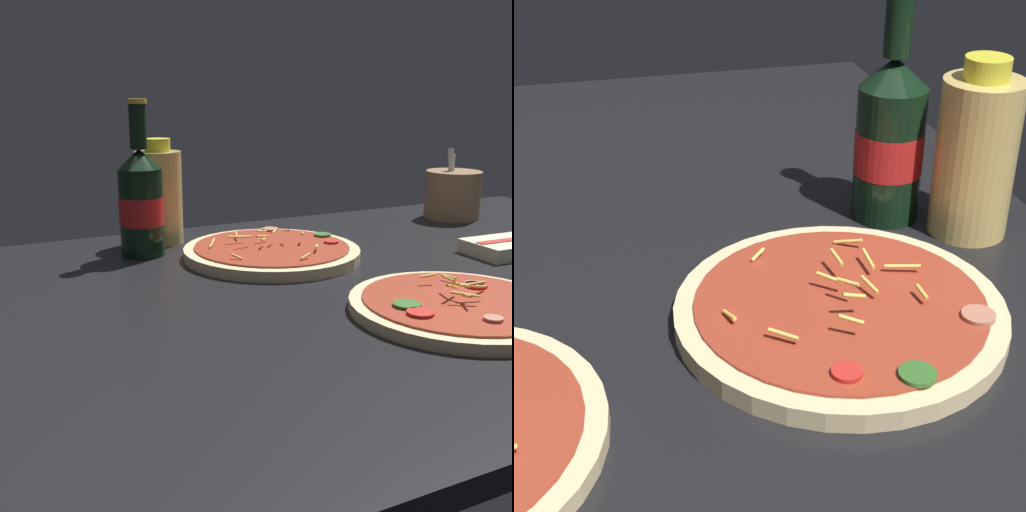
{
  "view_description": "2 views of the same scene",
  "coord_description": "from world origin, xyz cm",
  "views": [
    {
      "loc": [
        -51.62,
        -74.64,
        30.18
      ],
      "look_at": [
        -9.91,
        8.48,
        5.59
      ],
      "focal_mm": 45.0,
      "sensor_mm": 36.0,
      "label": 1
    },
    {
      "loc": [
        51.65,
        -3.31,
        42.25
      ],
      "look_at": [
        -2.81,
        10.35,
        10.02
      ],
      "focal_mm": 55.0,
      "sensor_mm": 36.0,
      "label": 2
    }
  ],
  "objects": [
    {
      "name": "counter_slab",
      "position": [
        0.0,
        0.0,
        1.25
      ],
      "size": [
        160.0,
        90.0,
        2.5
      ],
      "color": "black",
      "rests_on": "ground"
    },
    {
      "name": "pizza_near",
      "position": [
        5.5,
        -17.89,
        3.39
      ],
      "size": [
        27.73,
        27.73,
        4.27
      ],
      "color": "beige",
      "rests_on": "counter_slab"
    },
    {
      "name": "pizza_far",
      "position": [
        -2.84,
        16.75,
        3.52
      ],
      "size": [
        29.34,
        29.34,
        4.73
      ],
      "color": "beige",
      "rests_on": "counter_slab"
    },
    {
      "name": "beer_bottle",
      "position": [
        -21.45,
        28.17,
        11.83
      ],
      "size": [
        7.42,
        7.42,
        25.85
      ],
      "color": "black",
      "rests_on": "counter_slab"
    },
    {
      "name": "oil_bottle",
      "position": [
        -15.93,
        35.44,
        11.17
      ],
      "size": [
        8.33,
        8.33,
        18.86
      ],
      "color": "#D6B766",
      "rests_on": "counter_slab"
    },
    {
      "name": "utensil_crock",
      "position": [
        48.06,
        29.12,
        7.69
      ],
      "size": [
        11.75,
        11.75,
        15.14
      ],
      "color": "#9E7A56",
      "rests_on": "counter_slab"
    }
  ]
}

